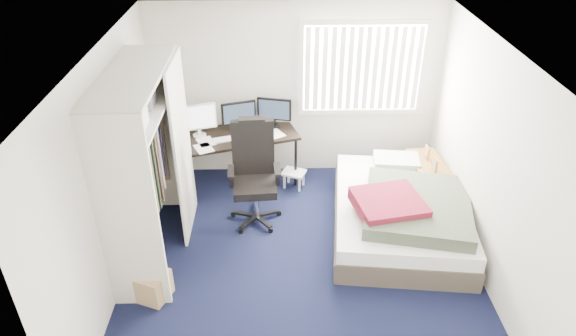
# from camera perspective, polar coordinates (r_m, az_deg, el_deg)

# --- Properties ---
(ground) EXTENTS (4.20, 4.20, 0.00)m
(ground) POSITION_cam_1_polar(r_m,az_deg,el_deg) (6.10, 1.47, -10.32)
(ground) COLOR black
(ground) RESTS_ON ground
(room_shell) EXTENTS (4.20, 4.20, 4.20)m
(room_shell) POSITION_cam_1_polar(r_m,az_deg,el_deg) (5.22, 1.69, 2.18)
(room_shell) COLOR silver
(room_shell) RESTS_ON ground
(window_assembly) EXTENTS (1.72, 0.09, 1.32)m
(window_assembly) POSITION_cam_1_polar(r_m,az_deg,el_deg) (7.13, 8.26, 10.87)
(window_assembly) COLOR white
(window_assembly) RESTS_ON ground
(closet) EXTENTS (0.64, 1.84, 2.22)m
(closet) POSITION_cam_1_polar(r_m,az_deg,el_deg) (5.70, -15.51, 1.83)
(closet) COLOR beige
(closet) RESTS_ON ground
(desk) EXTENTS (1.74, 1.18, 1.24)m
(desk) POSITION_cam_1_polar(r_m,az_deg,el_deg) (7.11, -5.60, 4.02)
(desk) COLOR black
(desk) RESTS_ON ground
(office_chair) EXTENTS (0.68, 0.68, 1.35)m
(office_chair) POSITION_cam_1_polar(r_m,az_deg,el_deg) (6.51, -3.74, -1.65)
(office_chair) COLOR black
(office_chair) RESTS_ON ground
(footstool) EXTENTS (0.38, 0.34, 0.25)m
(footstool) POSITION_cam_1_polar(r_m,az_deg,el_deg) (7.26, 0.66, -0.79)
(footstool) COLOR white
(footstool) RESTS_ON ground
(nightstand) EXTENTS (0.47, 0.86, 0.75)m
(nightstand) POSITION_cam_1_polar(r_m,az_deg,el_deg) (7.09, 15.34, 0.05)
(nightstand) COLOR brown
(nightstand) RESTS_ON ground
(bed) EXTENTS (1.83, 2.30, 0.70)m
(bed) POSITION_cam_1_polar(r_m,az_deg,el_deg) (6.51, 12.47, -4.82)
(bed) COLOR #423A2F
(bed) RESTS_ON ground
(pine_box) EXTENTS (0.50, 0.45, 0.31)m
(pine_box) POSITION_cam_1_polar(r_m,az_deg,el_deg) (5.79, -15.23, -12.36)
(pine_box) COLOR tan
(pine_box) RESTS_ON ground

